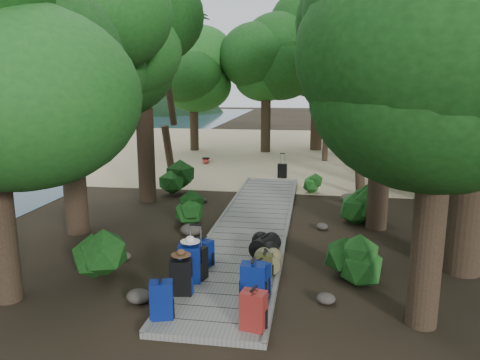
% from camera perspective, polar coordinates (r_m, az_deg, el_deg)
% --- Properties ---
extents(ground, '(120.00, 120.00, 0.00)m').
position_cam_1_polar(ground, '(12.10, 0.96, -7.15)').
color(ground, black).
rests_on(ground, ground).
extents(sand_beach, '(40.00, 22.00, 0.02)m').
position_cam_1_polar(sand_beach, '(27.65, 5.65, 3.70)').
color(sand_beach, tan).
rests_on(sand_beach, ground).
extents(distant_hill, '(32.00, 16.00, 12.00)m').
position_cam_1_polar(distant_hill, '(72.56, -26.20, 7.64)').
color(distant_hill, black).
rests_on(distant_hill, ground).
extents(boardwalk, '(2.00, 12.00, 0.12)m').
position_cam_1_polar(boardwalk, '(13.02, 1.58, -5.47)').
color(boardwalk, slate).
rests_on(boardwalk, ground).
extents(backpack_left_a, '(0.43, 0.36, 0.71)m').
position_cam_1_polar(backpack_left_a, '(8.02, -9.56, -14.00)').
color(backpack_left_a, navy).
rests_on(backpack_left_a, boardwalk).
extents(backpack_left_b, '(0.44, 0.34, 0.74)m').
position_cam_1_polar(backpack_left_b, '(8.79, -7.22, -11.41)').
color(backpack_left_b, black).
rests_on(backpack_left_b, boardwalk).
extents(backpack_left_c, '(0.48, 0.37, 0.81)m').
position_cam_1_polar(backpack_left_c, '(9.27, -6.18, -9.86)').
color(backpack_left_c, navy).
rests_on(backpack_left_c, boardwalk).
extents(backpack_left_d, '(0.48, 0.43, 0.61)m').
position_cam_1_polar(backpack_left_d, '(10.06, -4.54, -8.66)').
color(backpack_left_d, navy).
rests_on(backpack_left_d, boardwalk).
extents(backpack_right_a, '(0.44, 0.35, 0.70)m').
position_cam_1_polar(backpack_right_a, '(7.61, 1.66, -15.38)').
color(backpack_right_a, maroon).
rests_on(backpack_right_a, boardwalk).
extents(backpack_right_b, '(0.44, 0.31, 0.79)m').
position_cam_1_polar(backpack_right_b, '(8.44, 1.61, -12.17)').
color(backpack_right_b, navy).
rests_on(backpack_right_b, boardwalk).
extents(backpack_right_c, '(0.46, 0.41, 0.64)m').
position_cam_1_polar(backpack_right_c, '(8.81, 2.27, -11.60)').
color(backpack_right_c, navy).
rests_on(backpack_right_c, boardwalk).
extents(backpack_right_d, '(0.33, 0.25, 0.50)m').
position_cam_1_polar(backpack_right_d, '(9.56, 2.99, -10.13)').
color(backpack_right_d, '#3C3D1B').
rests_on(backpack_right_d, boardwalk).
extents(duffel_right_khaki, '(0.59, 0.70, 0.40)m').
position_cam_1_polar(duffel_right_khaki, '(9.82, 3.28, -9.85)').
color(duffel_right_khaki, brown).
rests_on(duffel_right_khaki, boardwalk).
extents(duffel_right_black, '(0.69, 0.83, 0.45)m').
position_cam_1_polar(duffel_right_black, '(10.61, 3.09, -8.00)').
color(duffel_right_black, black).
rests_on(duffel_right_black, boardwalk).
extents(suitcase_on_boardwalk, '(0.48, 0.36, 0.65)m').
position_cam_1_polar(suitcase_on_boardwalk, '(9.45, -5.36, -9.92)').
color(suitcase_on_boardwalk, black).
rests_on(suitcase_on_boardwalk, boardwalk).
extents(lone_suitcase_on_sand, '(0.39, 0.25, 0.58)m').
position_cam_1_polar(lone_suitcase_on_sand, '(19.47, 5.18, 1.12)').
color(lone_suitcase_on_sand, black).
rests_on(lone_suitcase_on_sand, sand_beach).
extents(hat_brown, '(0.36, 0.36, 0.11)m').
position_cam_1_polar(hat_brown, '(8.68, -7.22, -8.72)').
color(hat_brown, '#51351E').
rests_on(hat_brown, backpack_left_b).
extents(hat_white, '(0.38, 0.38, 0.13)m').
position_cam_1_polar(hat_white, '(9.12, -6.10, -7.10)').
color(hat_white, silver).
rests_on(hat_white, backpack_left_c).
extents(kayak, '(1.14, 2.96, 0.29)m').
position_cam_1_polar(kayak, '(23.22, -4.18, 2.53)').
color(kayak, red).
rests_on(kayak, sand_beach).
extents(sun_lounger, '(0.92, 2.12, 0.66)m').
position_cam_1_polar(sun_lounger, '(20.94, 14.98, 1.64)').
color(sun_lounger, silver).
rests_on(sun_lounger, sand_beach).
extents(tree_right_a, '(4.32, 4.32, 7.20)m').
position_cam_1_polar(tree_right_a, '(7.73, 23.15, 8.31)').
color(tree_right_a, black).
rests_on(tree_right_a, ground).
extents(tree_right_c, '(4.66, 4.66, 8.07)m').
position_cam_1_polar(tree_right_c, '(12.86, 17.28, 11.76)').
color(tree_right_c, black).
rests_on(tree_right_c, ground).
extents(tree_right_d, '(5.36, 5.36, 9.83)m').
position_cam_1_polar(tree_right_d, '(16.39, 24.66, 14.26)').
color(tree_right_d, black).
rests_on(tree_right_d, ground).
extents(tree_right_e, '(4.66, 4.66, 8.40)m').
position_cam_1_polar(tree_right_e, '(18.14, 17.06, 12.21)').
color(tree_right_e, black).
rests_on(tree_right_e, ground).
extents(tree_right_f, '(4.92, 4.92, 8.78)m').
position_cam_1_polar(tree_right_f, '(21.10, 23.18, 12.21)').
color(tree_right_f, black).
rests_on(tree_right_f, ground).
extents(tree_left_b, '(4.71, 4.71, 8.48)m').
position_cam_1_polar(tree_left_b, '(12.71, -20.45, 12.48)').
color(tree_left_b, black).
rests_on(tree_left_b, ground).
extents(tree_left_c, '(4.70, 4.70, 8.17)m').
position_cam_1_polar(tree_left_c, '(15.62, -11.77, 12.18)').
color(tree_left_c, black).
rests_on(tree_left_c, ground).
extents(tree_back_a, '(4.56, 4.56, 7.89)m').
position_cam_1_polar(tree_back_a, '(26.44, 3.21, 11.92)').
color(tree_back_a, black).
rests_on(tree_back_a, ground).
extents(tree_back_b, '(5.43, 5.43, 9.69)m').
position_cam_1_polar(tree_back_b, '(27.57, 9.55, 13.65)').
color(tree_back_b, black).
rests_on(tree_back_b, ground).
extents(tree_back_c, '(4.81, 4.81, 8.66)m').
position_cam_1_polar(tree_back_c, '(27.51, 16.62, 12.26)').
color(tree_back_c, black).
rests_on(tree_back_c, ground).
extents(tree_back_d, '(4.21, 4.21, 7.02)m').
position_cam_1_polar(tree_back_d, '(27.13, -5.70, 10.97)').
color(tree_back_d, black).
rests_on(tree_back_d, ground).
extents(palm_right_a, '(4.52, 4.52, 7.71)m').
position_cam_1_polar(palm_right_a, '(16.92, 15.52, 11.18)').
color(palm_right_a, '#124113').
rests_on(palm_right_a, ground).
extents(palm_right_b, '(4.37, 4.37, 8.45)m').
position_cam_1_polar(palm_right_b, '(22.26, 18.79, 12.03)').
color(palm_right_b, '#124113').
rests_on(palm_right_b, ground).
extents(palm_right_c, '(3.89, 3.89, 6.18)m').
position_cam_1_polar(palm_right_c, '(23.88, 11.07, 9.67)').
color(palm_right_c, '#124113').
rests_on(palm_right_c, ground).
extents(palm_left_a, '(4.17, 4.17, 6.64)m').
position_cam_1_polar(palm_left_a, '(19.29, -9.24, 9.91)').
color(palm_left_a, '#124113').
rests_on(palm_left_a, ground).
extents(rock_left_a, '(0.45, 0.41, 0.25)m').
position_cam_1_polar(rock_left_a, '(8.96, -12.25, -13.68)').
color(rock_left_a, '#4C473F').
rests_on(rock_left_a, ground).
extents(rock_left_b, '(0.32, 0.29, 0.18)m').
position_cam_1_polar(rock_left_b, '(11.01, -13.95, -9.00)').
color(rock_left_b, '#4C473F').
rests_on(rock_left_b, ground).
extents(rock_left_c, '(0.56, 0.50, 0.31)m').
position_cam_1_polar(rock_left_c, '(12.36, -6.02, -6.06)').
color(rock_left_c, '#4C473F').
rests_on(rock_left_c, ground).
extents(rock_left_d, '(0.28, 0.25, 0.15)m').
position_cam_1_polar(rock_left_d, '(15.59, -4.52, -2.49)').
color(rock_left_d, '#4C473F').
rests_on(rock_left_d, ground).
extents(rock_right_a, '(0.35, 0.31, 0.19)m').
position_cam_1_polar(rock_right_a, '(8.89, 10.43, -14.03)').
color(rock_right_a, '#4C473F').
rests_on(rock_right_a, ground).
extents(rock_right_b, '(0.42, 0.38, 0.23)m').
position_cam_1_polar(rock_right_b, '(10.64, 15.65, -9.69)').
color(rock_right_b, '#4C473F').
rests_on(rock_right_b, ground).
extents(rock_right_c, '(0.32, 0.29, 0.18)m').
position_cam_1_polar(rock_right_c, '(12.98, 9.95, -5.59)').
color(rock_right_c, '#4C473F').
rests_on(rock_right_c, ground).
extents(rock_right_d, '(0.59, 0.53, 0.32)m').
position_cam_1_polar(rock_right_d, '(15.87, 13.17, -2.20)').
color(rock_right_d, '#4C473F').
rests_on(rock_right_d, ground).
extents(shrub_left_a, '(1.16, 1.16, 1.04)m').
position_cam_1_polar(shrub_left_a, '(9.96, -16.40, -8.75)').
color(shrub_left_a, '#164C19').
rests_on(shrub_left_a, ground).
extents(shrub_left_b, '(0.94, 0.94, 0.85)m').
position_cam_1_polar(shrub_left_b, '(13.28, -5.73, -3.54)').
color(shrub_left_b, '#164C19').
rests_on(shrub_left_b, ground).
extents(shrub_left_c, '(1.33, 1.33, 1.20)m').
position_cam_1_polar(shrub_left_c, '(16.83, -7.70, 0.34)').
color(shrub_left_c, '#164C19').
rests_on(shrub_left_c, ground).
extents(shrub_right_a, '(0.90, 0.90, 0.81)m').
position_cam_1_polar(shrub_right_a, '(9.87, 13.54, -9.50)').
color(shrub_right_a, '#164C19').
rests_on(shrub_right_a, ground).
extents(shrub_right_b, '(1.14, 1.14, 1.02)m').
position_cam_1_polar(shrub_right_b, '(13.89, 14.48, -2.81)').
color(shrub_right_b, '#164C19').
rests_on(shrub_right_b, ground).
extents(shrub_right_c, '(0.75, 0.75, 0.67)m').
position_cam_1_polar(shrub_right_c, '(16.87, 9.30, -0.60)').
color(shrub_right_c, '#164C19').
rests_on(shrub_right_c, ground).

